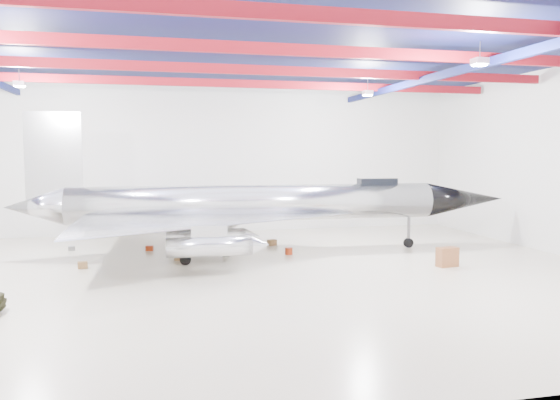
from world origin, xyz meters
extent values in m
plane|color=beige|center=(0.00, 0.00, 0.00)|extent=(40.00, 40.00, 0.00)
plane|color=silver|center=(0.00, 15.00, 5.50)|extent=(40.00, 0.00, 40.00)
plane|color=#0A0F38|center=(0.00, 0.00, 11.00)|extent=(40.00, 40.00, 0.00)
cube|color=maroon|center=(0.00, -9.00, 10.40)|extent=(39.50, 0.25, 0.50)
cube|color=maroon|center=(0.00, -3.00, 10.40)|extent=(39.50, 0.25, 0.50)
cube|color=maroon|center=(0.00, 3.00, 10.40)|extent=(39.50, 0.25, 0.50)
cube|color=maroon|center=(0.00, 9.00, 10.40)|extent=(39.50, 0.25, 0.50)
cube|color=#0C1248|center=(12.00, 0.00, 10.10)|extent=(0.25, 29.50, 0.40)
cube|color=silver|center=(10.00, -6.00, 9.70)|extent=(0.55, 0.55, 0.25)
cube|color=silver|center=(-10.00, 6.00, 9.70)|extent=(0.55, 0.55, 0.25)
cube|color=silver|center=(10.00, 6.00, 9.70)|extent=(0.55, 0.55, 0.25)
cylinder|color=silver|center=(2.91, 5.53, 3.01)|extent=(21.57, 2.79, 2.15)
cone|color=black|center=(16.35, 5.12, 3.01)|extent=(5.44, 2.31, 2.15)
cone|color=silver|center=(-9.46, 5.90, 3.01)|extent=(3.29, 2.25, 2.15)
cube|color=silver|center=(-8.38, 5.87, 5.81)|extent=(3.01, 0.22, 4.84)
cube|color=black|center=(10.43, 5.30, 4.14)|extent=(2.39, 0.93, 0.54)
cylinder|color=silver|center=(-0.50, -0.29, 1.51)|extent=(4.11, 1.09, 0.97)
cylinder|color=silver|center=(-0.42, 2.40, 1.51)|extent=(4.11, 1.09, 0.97)
cylinder|color=silver|center=(-0.22, 8.85, 1.51)|extent=(4.11, 1.09, 0.97)
cylinder|color=silver|center=(-0.14, 11.54, 1.51)|extent=(4.11, 1.09, 0.97)
cylinder|color=#59595B|center=(12.58, 5.24, 0.97)|extent=(0.19, 0.19, 1.94)
cylinder|color=black|center=(12.58, 5.24, 0.30)|extent=(0.61, 0.25, 0.60)
cylinder|color=#59595B|center=(-1.48, 2.97, 0.97)|extent=(0.19, 0.19, 1.94)
cylinder|color=black|center=(-1.48, 2.97, 0.30)|extent=(0.61, 0.25, 0.60)
cylinder|color=#59595B|center=(-1.31, 8.34, 0.97)|extent=(0.19, 0.19, 1.94)
cylinder|color=black|center=(-1.31, 8.34, 0.30)|extent=(0.61, 0.25, 0.60)
cube|color=brown|center=(11.96, -0.55, 0.51)|extent=(1.19, 0.73, 1.02)
cube|color=olive|center=(-6.73, 3.31, 0.17)|extent=(0.54, 0.46, 0.34)
cube|color=maroon|center=(-3.39, 7.77, 0.15)|extent=(0.48, 0.41, 0.30)
cylinder|color=#59595B|center=(0.93, 4.85, 0.20)|extent=(0.57, 0.57, 0.39)
cube|color=olive|center=(4.34, 8.00, 0.18)|extent=(0.64, 0.58, 0.37)
cube|color=#59595B|center=(-8.05, 8.84, 0.13)|extent=(0.44, 0.38, 0.27)
cylinder|color=maroon|center=(4.64, 4.65, 0.20)|extent=(0.57, 0.57, 0.40)
cube|color=olive|center=(-1.78, 4.36, 0.17)|extent=(0.50, 0.41, 0.34)
camera|label=1|loc=(-2.97, -26.18, 6.01)|focal=35.00mm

